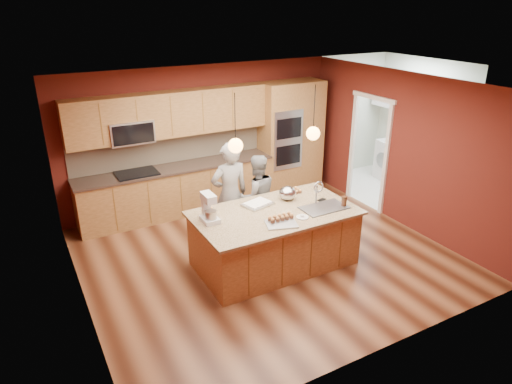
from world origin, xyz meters
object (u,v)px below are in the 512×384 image
stand_mixer (209,210)px  mixing_bowl (288,193)px  island (275,237)px  person_left (230,195)px  person_right (257,197)px

stand_mixer → mixing_bowl: 1.39m
island → person_left: 1.07m
island → stand_mixer: (-0.99, 0.18, 0.61)m
person_left → stand_mixer: person_left is taller
person_right → mixing_bowl: 0.72m
person_left → mixing_bowl: bearing=138.9°
mixing_bowl → stand_mixer: bearing=-175.2°
island → stand_mixer: 1.18m
stand_mixer → mixing_bowl: (1.38, 0.12, -0.07)m
mixing_bowl → person_left: bearing=137.8°
island → person_right: 0.99m
stand_mixer → island: bearing=-9.9°
stand_mixer → mixing_bowl: size_ratio=1.57×
island → person_left: (-0.31, 0.93, 0.42)m
island → person_left: size_ratio=1.38×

